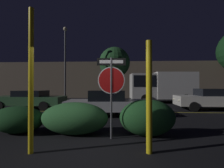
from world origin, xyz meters
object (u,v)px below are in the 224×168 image
object	(u,v)px
hedge_bush_1	(18,119)
yellow_pole_left	(31,80)
hedge_bush_3	(147,118)
tree_0	(115,63)
stop_sign	(111,81)
passing_car_4	(209,99)
yellow_pole_right	(149,97)
hedge_bush_2	(75,118)
passing_car_2	(29,99)
delivery_truck	(160,85)
passing_car_3	(109,103)
street_lamp	(65,57)

from	to	relation	value
hedge_bush_1	yellow_pole_left	bearing A→B (deg)	-51.13
hedge_bush_3	tree_0	bearing A→B (deg)	96.86
stop_sign	tree_0	bearing A→B (deg)	90.39
hedge_bush_1	passing_car_4	world-z (taller)	passing_car_4
yellow_pole_right	tree_0	world-z (taller)	tree_0
hedge_bush_1	hedge_bush_2	xyz separation A→B (m)	(1.95, -0.05, 0.07)
stop_sign	passing_car_2	world-z (taller)	stop_sign
hedge_bush_3	hedge_bush_1	bearing A→B (deg)	178.83
yellow_pole_left	hedge_bush_1	world-z (taller)	yellow_pole_left
yellow_pole_right	stop_sign	bearing A→B (deg)	132.16
hedge_bush_1	hedge_bush_2	bearing A→B (deg)	-1.37
hedge_bush_1	delivery_truck	world-z (taller)	delivery_truck
yellow_pole_right	passing_car_3	distance (m)	5.38
hedge_bush_3	hedge_bush_2	bearing A→B (deg)	178.99
hedge_bush_3	passing_car_3	xyz separation A→B (m)	(-1.51, 3.74, 0.10)
yellow_pole_left	yellow_pole_right	size ratio (longest dim) A/B	1.29
passing_car_3	hedge_bush_2	bearing A→B (deg)	-16.10
yellow_pole_left	passing_car_4	xyz separation A→B (m)	(7.87, 7.84, -1.02)
delivery_truck	yellow_pole_left	bearing A→B (deg)	151.63
yellow_pole_left	street_lamp	bearing A→B (deg)	104.89
tree_0	hedge_bush_2	bearing A→B (deg)	-93.11
yellow_pole_left	tree_0	xyz separation A→B (m)	(1.33, 15.07, 2.39)
hedge_bush_3	passing_car_3	world-z (taller)	passing_car_3
passing_car_3	passing_car_4	distance (m)	6.90
hedge_bush_2	passing_car_2	xyz separation A→B (m)	(-4.82, 6.02, 0.13)
yellow_pole_left	delivery_truck	bearing A→B (deg)	65.41
passing_car_2	tree_0	world-z (taller)	tree_0
hedge_bush_2	hedge_bush_3	bearing A→B (deg)	-1.01
yellow_pole_right	delivery_truck	size ratio (longest dim) A/B	0.45
hedge_bush_2	yellow_pole_right	bearing A→B (deg)	-33.77
passing_car_2	street_lamp	world-z (taller)	street_lamp
street_lamp	yellow_pole_right	bearing A→B (deg)	-63.50
passing_car_3	delivery_truck	distance (m)	8.35
tree_0	passing_car_4	bearing A→B (deg)	-47.88
hedge_bush_1	tree_0	world-z (taller)	tree_0
yellow_pole_left	delivery_truck	distance (m)	13.69
hedge_bush_3	delivery_truck	bearing A→B (deg)	75.79
yellow_pole_left	yellow_pole_right	world-z (taller)	yellow_pole_left
yellow_pole_right	hedge_bush_2	distance (m)	2.76
yellow_pole_left	street_lamp	xyz separation A→B (m)	(-3.28, 12.35, 2.58)
stop_sign	passing_car_3	size ratio (longest dim) A/B	0.52
delivery_truck	hedge_bush_3	bearing A→B (deg)	162.01
street_lamp	delivery_truck	bearing A→B (deg)	0.65
hedge_bush_2	tree_0	distance (m)	13.92
stop_sign	yellow_pole_left	xyz separation A→B (m)	(-1.83, -1.23, -0.01)
hedge_bush_3	tree_0	distance (m)	14.02
hedge_bush_1	street_lamp	bearing A→B (deg)	100.25
yellow_pole_left	hedge_bush_3	distance (m)	3.54
passing_car_2	passing_car_3	world-z (taller)	passing_car_3
passing_car_4	street_lamp	distance (m)	12.56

